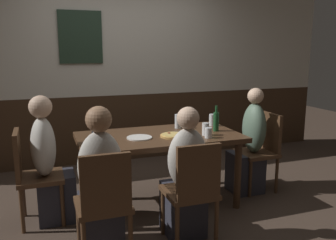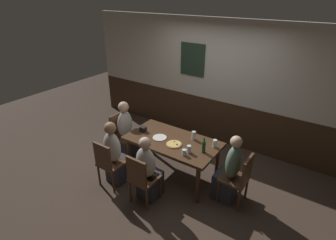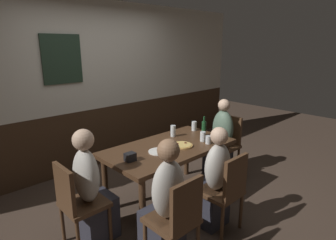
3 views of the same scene
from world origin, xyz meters
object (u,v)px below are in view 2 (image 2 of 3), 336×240
object	(u,v)px
chair_head_east	(239,177)
tumbler_short	(194,136)
dining_table	(172,144)
person_mid_near	(148,173)
chair_left_near	(108,162)
condiment_caddy	(143,129)
person_head_west	(127,135)
person_head_east	(229,174)
chair_head_west	(121,133)
person_left_near	(115,157)
pizza	(174,144)
beer_glass_half	(215,144)
plate_white_large	(160,138)
pint_glass_amber	(184,153)
chair_mid_near	(141,177)
beer_bottle_green	(204,146)
tumbler_water	(189,150)

from	to	relation	value
chair_head_east	tumbler_short	size ratio (longest dim) A/B	5.77
dining_table	person_mid_near	size ratio (longest dim) A/B	1.42
chair_left_near	condiment_caddy	distance (m)	0.86
dining_table	chair_left_near	world-z (taller)	chair_left_near
person_head_west	person_head_east	distance (m)	2.12
dining_table	chair_head_west	bearing A→B (deg)	180.00
condiment_caddy	person_left_near	bearing A→B (deg)	-98.39
chair_head_west	chair_head_east	xyz separation A→B (m)	(2.45, 0.00, 0.00)
pizza	beer_glass_half	bearing A→B (deg)	28.79
plate_white_large	condiment_caddy	xyz separation A→B (m)	(-0.39, 0.02, 0.04)
person_mid_near	pizza	size ratio (longest dim) A/B	4.37
chair_left_near	tumbler_short	xyz separation A→B (m)	(1.00, 1.07, 0.31)
person_mid_near	pint_glass_amber	world-z (taller)	person_mid_near
chair_mid_near	person_left_near	bearing A→B (deg)	167.24
condiment_caddy	tumbler_short	bearing A→B (deg)	16.50
person_mid_near	pizza	bearing A→B (deg)	79.36
person_head_west	beer_bottle_green	bearing A→B (deg)	-1.24
chair_left_near	person_head_east	distance (m)	1.97
chair_left_near	tumbler_water	bearing A→B (deg)	30.59
chair_left_near	pint_glass_amber	size ratio (longest dim) A/B	8.67
chair_head_west	pizza	bearing A→B (deg)	-4.94
pizza	person_head_west	bearing A→B (deg)	174.38
chair_head_east	person_mid_near	bearing A→B (deg)	-150.73
person_head_west	person_head_east	xyz separation A→B (m)	(2.12, 0.00, -0.01)
person_mid_near	beer_bottle_green	size ratio (longest dim) A/B	4.24
tumbler_water	beer_bottle_green	world-z (taller)	beer_bottle_green
chair_head_west	pizza	distance (m)	1.36
tumbler_short	condiment_caddy	size ratio (longest dim) A/B	1.39
chair_left_near	person_mid_near	world-z (taller)	person_mid_near
chair_head_east	person_left_near	world-z (taller)	person_left_near
plate_white_large	chair_head_east	bearing A→B (deg)	2.54
person_head_west	beer_glass_half	bearing A→B (deg)	6.72
person_head_west	tumbler_water	size ratio (longest dim) A/B	9.41
chair_head_east	plate_white_large	bearing A→B (deg)	-177.46
chair_head_west	person_mid_near	xyz separation A→B (m)	(1.22, -0.69, -0.02)
person_left_near	plate_white_large	xyz separation A→B (m)	(0.49, 0.62, 0.25)
tumbler_short	dining_table	bearing A→B (deg)	-141.93
chair_mid_near	person_head_west	xyz separation A→B (m)	(-1.06, 0.85, 0.01)
tumbler_water	chair_mid_near	bearing A→B (deg)	-122.45
tumbler_water	beer_bottle_green	xyz separation A→B (m)	(0.19, 0.14, 0.05)
tumbler_water	chair_left_near	bearing A→B (deg)	-149.41
chair_head_east	person_head_east	size ratio (longest dim) A/B	0.75
chair_head_west	condiment_caddy	bearing A→B (deg)	-3.99
chair_head_east	chair_left_near	bearing A→B (deg)	-156.31
chair_mid_near	person_mid_near	world-z (taller)	person_mid_near
chair_head_west	person_left_near	bearing A→B (deg)	-53.29
chair_left_near	condiment_caddy	bearing A→B (deg)	83.27
tumbler_short	beer_bottle_green	distance (m)	0.42
chair_mid_near	condiment_caddy	size ratio (longest dim) A/B	8.00
chair_left_near	person_head_west	world-z (taller)	person_head_west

